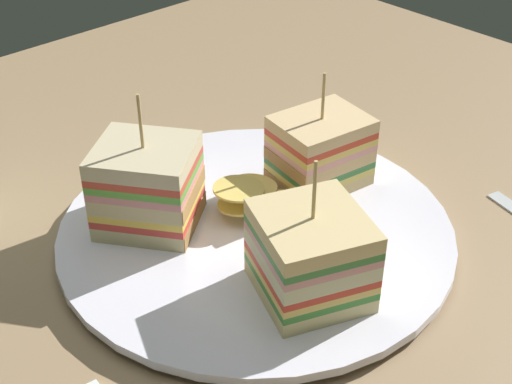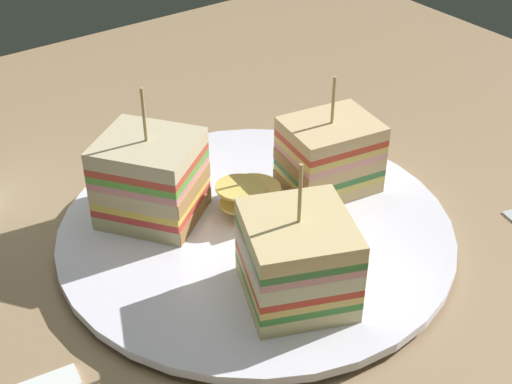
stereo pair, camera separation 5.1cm
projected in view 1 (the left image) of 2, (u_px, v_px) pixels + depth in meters
ground_plane at (256, 249)px, 53.94cm from camera, size 93.12×86.68×1.80cm
plate at (256, 231)px, 53.02cm from camera, size 28.75×28.75×1.22cm
sandwich_wedge_0 at (320, 151)px, 56.06cm from camera, size 7.67×6.50×9.37cm
sandwich_wedge_1 at (148, 186)px, 51.36cm from camera, size 9.00×9.16×10.41cm
sandwich_wedge_2 at (311, 255)px, 45.39cm from camera, size 8.57×8.80×9.91cm
chip_pile at (262, 199)px, 53.53cm from camera, size 7.73×7.49×2.77cm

